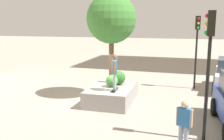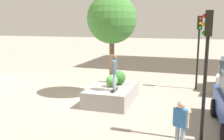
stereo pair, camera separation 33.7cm
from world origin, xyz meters
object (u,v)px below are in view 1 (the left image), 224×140
object	(u,v)px
passerby_with_bag	(184,121)
skateboarder	(115,69)
skateboard	(115,90)
traffic_light_corner	(209,54)
traffic_light_median	(197,40)
planter_ledge	(112,94)
plaza_tree	(111,19)

from	to	relation	value
passerby_with_bag	skateboarder	bearing A→B (deg)	-136.69
skateboard	skateboarder	size ratio (longest dim) A/B	0.46
traffic_light_corner	passerby_with_bag	xyz separation A→B (m)	(0.84, -0.71, -2.16)
traffic_light_median	skateboard	bearing A→B (deg)	-38.33
passerby_with_bag	traffic_light_median	bearing A→B (deg)	175.88
skateboarder	planter_ledge	bearing A→B (deg)	-155.02
plaza_tree	skateboard	distance (m)	3.94
traffic_light_median	traffic_light_corner	bearing A→B (deg)	0.63
skateboarder	traffic_light_corner	xyz separation A→B (m)	(2.72, 4.07, 1.20)
skateboarder	passerby_with_bag	xyz separation A→B (m)	(3.57, 3.36, -0.96)
planter_ledge	traffic_light_corner	world-z (taller)	traffic_light_corner
plaza_tree	skateboarder	size ratio (longest dim) A/B	2.81
traffic_light_median	passerby_with_bag	bearing A→B (deg)	-4.12
skateboard	traffic_light_median	bearing A→B (deg)	141.67
passerby_with_bag	planter_ledge	bearing A→B (deg)	-139.41
plaza_tree	skateboarder	distance (m)	3.07
planter_ledge	traffic_light_median	distance (m)	6.66
skateboarder	skateboard	bearing A→B (deg)	71.57
planter_ledge	plaza_tree	distance (m)	4.09
passerby_with_bag	plaza_tree	bearing A→B (deg)	-142.67
traffic_light_median	passerby_with_bag	world-z (taller)	traffic_light_median
planter_ledge	skateboarder	distance (m)	1.74
plaza_tree	traffic_light_corner	xyz separation A→B (m)	(4.43, 4.73, -1.27)
skateboarder	traffic_light_median	bearing A→B (deg)	141.67
plaza_tree	skateboarder	world-z (taller)	plaza_tree
plaza_tree	passerby_with_bag	bearing A→B (deg)	37.33
planter_ledge	traffic_light_median	size ratio (longest dim) A/B	0.73
skateboarder	traffic_light_corner	world-z (taller)	traffic_light_corner
planter_ledge	plaza_tree	size ratio (longest dim) A/B	0.68
skateboard	traffic_light_corner	world-z (taller)	traffic_light_corner
skateboarder	passerby_with_bag	world-z (taller)	skateboarder
traffic_light_corner	skateboard	bearing A→B (deg)	-123.81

